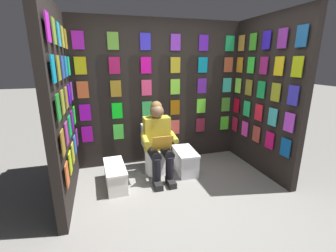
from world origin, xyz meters
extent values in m
plane|color=gray|center=(0.00, 0.00, 0.00)|extent=(30.00, 30.00, 0.00)
cube|color=black|center=(0.00, -1.66, 1.22)|extent=(2.99, 0.10, 2.45)
cube|color=#9E0EA0|center=(1.26, -1.58, 0.61)|extent=(0.17, 0.01, 0.26)
cube|color=#43D13F|center=(0.76, -1.58, 0.61)|extent=(0.17, 0.01, 0.26)
cube|color=#971F6D|center=(0.25, -1.58, 0.61)|extent=(0.17, 0.01, 0.26)
cube|color=#CB4A41|center=(-0.25, -1.58, 0.61)|extent=(0.17, 0.01, 0.26)
cube|color=maroon|center=(-0.76, -1.58, 0.61)|extent=(0.17, 0.01, 0.26)
cube|color=#51E32E|center=(-1.26, -1.58, 0.61)|extent=(0.17, 0.01, 0.26)
cube|color=#A70CC4|center=(1.26, -1.58, 0.98)|extent=(0.17, 0.01, 0.26)
cube|color=#0EE81F|center=(0.76, -1.58, 0.98)|extent=(0.17, 0.01, 0.26)
cube|color=green|center=(0.25, -1.58, 0.98)|extent=(0.17, 0.01, 0.26)
cube|color=#925508|center=(-0.25, -1.58, 0.98)|extent=(0.17, 0.01, 0.26)
cube|color=#6FEB33|center=(-0.76, -1.58, 0.98)|extent=(0.17, 0.01, 0.26)
cube|color=green|center=(-1.26, -1.58, 0.98)|extent=(0.17, 0.01, 0.26)
cube|color=#C35928|center=(1.26, -1.58, 1.34)|extent=(0.17, 0.01, 0.26)
cube|color=olive|center=(0.76, -1.58, 1.34)|extent=(0.17, 0.01, 0.26)
cube|color=#EA417A|center=(0.25, -1.58, 1.34)|extent=(0.17, 0.01, 0.26)
cube|color=#80DF36|center=(-0.25, -1.58, 1.34)|extent=(0.17, 0.01, 0.26)
cube|color=#6222A3|center=(-0.76, -1.58, 1.34)|extent=(0.17, 0.01, 0.26)
cube|color=#3BC3B8|center=(-1.26, -1.58, 1.34)|extent=(0.17, 0.01, 0.26)
cube|color=gold|center=(1.26, -1.58, 1.71)|extent=(0.17, 0.01, 0.26)
cube|color=#A81652|center=(0.76, -1.58, 1.71)|extent=(0.17, 0.01, 0.26)
cube|color=#DC0E99|center=(0.25, -1.58, 1.71)|extent=(0.17, 0.01, 0.26)
cube|color=gold|center=(-0.25, -1.58, 1.71)|extent=(0.17, 0.01, 0.26)
cube|color=#0C8AAD|center=(-0.76, -1.58, 1.71)|extent=(0.17, 0.01, 0.26)
cube|color=#B75336|center=(-1.26, -1.58, 1.71)|extent=(0.17, 0.01, 0.26)
cube|color=purple|center=(1.26, -1.58, 2.07)|extent=(0.17, 0.01, 0.26)
cube|color=#5D9830|center=(0.76, -1.58, 2.07)|extent=(0.17, 0.01, 0.26)
cube|color=#332BD9|center=(0.25, -1.58, 2.07)|extent=(0.17, 0.01, 0.26)
cube|color=purple|center=(-0.25, -1.58, 2.07)|extent=(0.17, 0.01, 0.26)
cube|color=#5A1DBA|center=(-0.76, -1.58, 2.07)|extent=(0.17, 0.01, 0.26)
cube|color=#1CA25A|center=(-1.26, -1.58, 2.07)|extent=(0.17, 0.01, 0.26)
cube|color=black|center=(-1.50, -0.81, 1.22)|extent=(0.10, 1.61, 2.45)
cube|color=#A21439|center=(-1.41, -1.45, 0.61)|extent=(0.01, 0.17, 0.26)
cube|color=#EE3CC1|center=(-1.41, -1.13, 0.61)|extent=(0.01, 0.17, 0.26)
cube|color=#BB453F|center=(-1.41, -0.81, 0.61)|extent=(0.01, 0.17, 0.26)
cube|color=#CD1061|center=(-1.41, -0.49, 0.61)|extent=(0.01, 0.17, 0.26)
cube|color=#0B51A0|center=(-1.41, -0.17, 0.61)|extent=(0.01, 0.17, 0.26)
cube|color=#B10925|center=(-1.41, -1.45, 0.98)|extent=(0.01, 0.17, 0.26)
cube|color=#27C76A|center=(-1.41, -1.13, 0.98)|extent=(0.01, 0.17, 0.26)
cube|color=#F0213A|center=(-1.41, -0.81, 0.98)|extent=(0.01, 0.17, 0.26)
cube|color=#3DB9BF|center=(-1.41, -0.49, 0.98)|extent=(0.01, 0.17, 0.26)
cube|color=#B43CDA|center=(-1.41, -0.17, 0.98)|extent=(0.01, 0.17, 0.26)
cube|color=#93EB44|center=(-1.41, -1.45, 1.34)|extent=(0.01, 0.17, 0.26)
cube|color=olive|center=(-1.41, -1.13, 1.34)|extent=(0.01, 0.17, 0.26)
cube|color=green|center=(-1.41, -0.81, 1.34)|extent=(0.01, 0.17, 0.26)
cube|color=#959D25|center=(-1.41, -0.49, 1.34)|extent=(0.01, 0.17, 0.26)
cube|color=#322EB8|center=(-1.41, -0.17, 1.34)|extent=(0.01, 0.17, 0.26)
cube|color=orange|center=(-1.41, -1.45, 1.71)|extent=(0.01, 0.17, 0.26)
cube|color=#34E03C|center=(-1.41, -1.13, 1.71)|extent=(0.01, 0.17, 0.26)
cube|color=#981E68|center=(-1.41, -0.81, 1.71)|extent=(0.01, 0.17, 0.26)
cube|color=gold|center=(-1.41, -0.49, 1.71)|extent=(0.01, 0.17, 0.26)
cube|color=#A2B613|center=(-1.41, -0.17, 1.71)|extent=(0.01, 0.17, 0.26)
cube|color=gold|center=(-1.41, -1.45, 2.07)|extent=(0.01, 0.17, 0.26)
cube|color=green|center=(-1.41, -1.13, 2.07)|extent=(0.01, 0.17, 0.26)
cube|color=#2A1AB9|center=(-1.41, -0.81, 2.07)|extent=(0.01, 0.17, 0.26)
cube|color=#792890|center=(-1.41, -0.49, 2.07)|extent=(0.01, 0.17, 0.26)
cube|color=#19538D|center=(-1.41, -0.17, 2.07)|extent=(0.01, 0.17, 0.26)
cube|color=black|center=(1.50, -0.81, 1.22)|extent=(0.10, 1.61, 2.45)
cube|color=#DB5D2A|center=(1.41, -0.17, 0.61)|extent=(0.01, 0.17, 0.26)
cube|color=#BDE013|center=(1.41, -0.49, 0.61)|extent=(0.01, 0.17, 0.26)
cube|color=gold|center=(1.41, -0.81, 0.61)|extent=(0.01, 0.17, 0.26)
cube|color=blue|center=(1.41, -1.13, 0.61)|extent=(0.01, 0.17, 0.26)
cube|color=#772997|center=(1.41, -1.45, 0.61)|extent=(0.01, 0.17, 0.26)
cube|color=#A57C28|center=(1.41, -0.17, 0.98)|extent=(0.01, 0.17, 0.26)
cube|color=#A93A97|center=(1.41, -0.49, 0.98)|extent=(0.01, 0.17, 0.26)
cube|color=#0DB455|center=(1.41, -0.81, 0.98)|extent=(0.01, 0.17, 0.26)
cube|color=#7016B3|center=(1.41, -1.13, 0.98)|extent=(0.01, 0.17, 0.26)
cube|color=#1DEC2C|center=(1.41, -1.45, 0.98)|extent=(0.01, 0.17, 0.26)
cube|color=#238E2F|center=(1.41, -0.17, 1.34)|extent=(0.01, 0.17, 0.26)
cube|color=#94A32E|center=(1.41, -0.49, 1.34)|extent=(0.01, 0.17, 0.26)
cube|color=#A68138|center=(1.41, -0.81, 1.34)|extent=(0.01, 0.17, 0.26)
cube|color=#510CE9|center=(1.41, -1.13, 1.34)|extent=(0.01, 0.17, 0.26)
cube|color=purple|center=(1.41, -1.45, 1.34)|extent=(0.01, 0.17, 0.26)
cube|color=#0E90C0|center=(1.41, -0.17, 1.71)|extent=(0.01, 0.17, 0.26)
cube|color=olive|center=(1.41, -0.49, 1.71)|extent=(0.01, 0.17, 0.26)
cube|color=blue|center=(1.41, -0.81, 1.71)|extent=(0.01, 0.17, 0.26)
cube|color=#188BEB|center=(1.41, -1.13, 1.71)|extent=(0.01, 0.17, 0.26)
cube|color=#18D982|center=(1.41, -1.45, 1.71)|extent=(0.01, 0.17, 0.26)
cube|color=#C323CB|center=(1.41, -0.17, 2.07)|extent=(0.01, 0.17, 0.26)
cube|color=olive|center=(1.41, -0.49, 2.07)|extent=(0.01, 0.17, 0.26)
cube|color=#29B0DD|center=(1.41, -0.81, 2.07)|extent=(0.01, 0.17, 0.26)
cube|color=gold|center=(1.41, -1.13, 2.07)|extent=(0.01, 0.17, 0.26)
cube|color=gold|center=(1.41, -1.45, 2.07)|extent=(0.01, 0.17, 0.26)
cylinder|color=white|center=(0.20, -1.13, 0.20)|extent=(0.38, 0.38, 0.40)
cylinder|color=white|center=(0.20, -1.13, 0.41)|extent=(0.41, 0.41, 0.02)
cube|color=white|center=(0.20, -1.39, 0.58)|extent=(0.38, 0.18, 0.36)
cylinder|color=white|center=(0.20, -1.30, 0.58)|extent=(0.39, 0.07, 0.39)
cube|color=gold|center=(0.20, -1.10, 0.68)|extent=(0.40, 0.22, 0.52)
sphere|color=brown|center=(0.20, -1.07, 1.04)|extent=(0.21, 0.21, 0.21)
sphere|color=olive|center=(0.20, -1.10, 1.11)|extent=(0.17, 0.17, 0.17)
cylinder|color=black|center=(0.10, -0.90, 0.44)|extent=(0.15, 0.40, 0.15)
cylinder|color=black|center=(0.30, -0.90, 0.44)|extent=(0.15, 0.40, 0.15)
cylinder|color=black|center=(0.11, -0.72, 0.21)|extent=(0.12, 0.12, 0.42)
cylinder|color=black|center=(0.31, -0.72, 0.21)|extent=(0.12, 0.12, 0.42)
cube|color=black|center=(0.11, -0.66, 0.04)|extent=(0.11, 0.26, 0.09)
cube|color=black|center=(0.31, -0.66, 0.04)|extent=(0.11, 0.26, 0.09)
cylinder|color=gold|center=(-0.02, -0.92, 0.66)|extent=(0.08, 0.31, 0.13)
cylinder|color=gold|center=(0.42, -0.92, 0.66)|extent=(0.08, 0.31, 0.13)
cube|color=gold|center=(0.21, -0.76, 0.64)|extent=(0.30, 0.13, 0.23)
cube|color=silver|center=(-0.25, -1.03, 0.17)|extent=(0.32, 0.59, 0.35)
cube|color=white|center=(-0.25, -1.03, 0.36)|extent=(0.34, 0.62, 0.03)
cube|color=white|center=(0.89, -0.88, 0.15)|extent=(0.29, 0.67, 0.30)
cube|color=white|center=(0.89, -0.88, 0.31)|extent=(0.31, 0.70, 0.03)
camera|label=1|loc=(1.01, 2.28, 1.79)|focal=24.83mm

